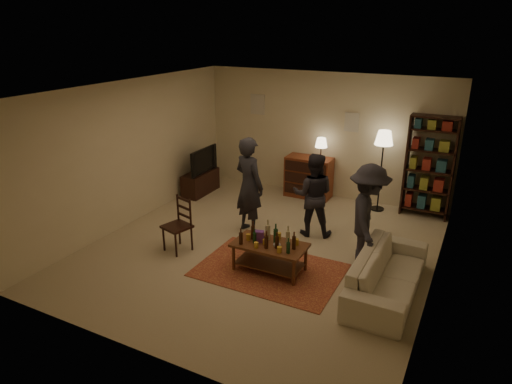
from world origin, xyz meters
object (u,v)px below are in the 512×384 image
Objects in this scene: coffee_table at (270,247)px; bookshelf at (429,166)px; floor_lamp at (384,143)px; person_by_sofa at (368,217)px; sofa at (388,274)px; dining_chair at (180,222)px; person_left at (249,186)px; person_right at (313,195)px; dresser at (309,176)px; tv_stand at (200,177)px.

bookshelf is (1.81, 3.39, 0.63)m from coffee_table.
person_by_sofa is at bearing -81.97° from floor_lamp.
dining_chair is at bearing 94.25° from sofa.
person_left is at bearing 130.08° from coffee_table.
dining_chair is 0.62× the size of person_right.
sofa is 1.16× the size of person_left.
floor_lamp reaches higher than dining_chair.
person_left is (-2.77, -2.25, -0.14)m from bookshelf.
dresser is at bearing 100.69° from coffee_table.
tv_stand reaches higher than sofa.
bookshelf is at bearing -0.82° from sofa.
sofa is (2.39, -3.11, -0.17)m from dresser.
bookshelf is 0.97× the size of sofa.
person_by_sofa is at bearing 37.59° from sofa.
dresser is at bearing 177.66° from floor_lamp.
coffee_table is 0.63× the size of person_left.
dining_chair is 0.90× the size of tv_stand.
person_right is at bearing 85.65° from coffee_table.
dining_chair is at bearing 80.55° from person_left.
tv_stand is at bearing -32.16° from person_right.
tv_stand is at bearing -167.41° from floor_lamp.
dresser is 0.89× the size of person_right.
dining_chair is at bearing -63.53° from tv_stand.
dresser is (2.25, 0.91, 0.09)m from tv_stand.
tv_stand is 4.03m from floor_lamp.
dining_chair is at bearing -135.29° from bookshelf.
floor_lamp is 0.99× the size of person_by_sofa.
dresser is 1.81m from floor_lamp.
dining_chair is 0.53× the size of person_left.
dresser is 0.65× the size of sofa.
person_right is (-1.69, -1.84, -0.27)m from bookshelf.
bookshelf is 2.60m from person_by_sofa.
coffee_table is 1.59m from person_right.
tv_stand is at bearing -168.20° from bookshelf.
dresser is (1.03, 3.37, -0.02)m from dining_chair.
tv_stand reaches higher than dining_chair.
sofa is (0.84, -3.05, -1.11)m from floor_lamp.
bookshelf reaches higher than sofa.
person_left reaches higher than person_by_sofa.
sofa is (1.77, 0.21, -0.10)m from coffee_table.
floor_lamp is at bearing -171.64° from bookshelf.
person_left is at bearing 75.37° from dining_chair.
coffee_table is 0.74× the size of person_right.
dresser is 3.93m from sofa.
sofa is 0.98m from person_by_sofa.
dresser is 0.82× the size of floor_lamp.
person_by_sofa reaches higher than sofa.
coffee_table is at bearing 17.52° from dining_chair.
floor_lamp is 2.88m from person_left.
dresser reaches higher than coffee_table.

